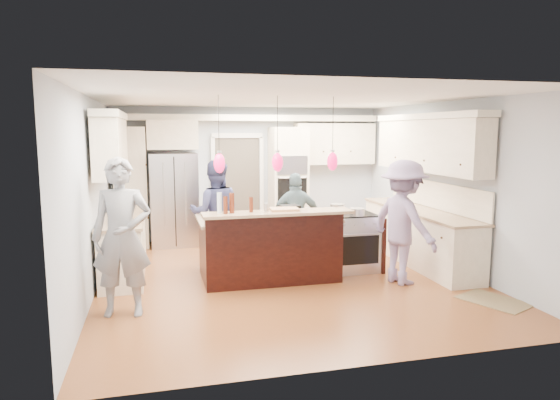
% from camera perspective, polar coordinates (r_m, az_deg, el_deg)
% --- Properties ---
extents(ground_plane, '(6.00, 6.00, 0.00)m').
position_cam_1_polar(ground_plane, '(7.74, 0.63, -8.81)').
color(ground_plane, '#975129').
rests_on(ground_plane, ground).
extents(room_shell, '(5.54, 6.04, 2.72)m').
position_cam_1_polar(room_shell, '(7.42, 0.65, 4.75)').
color(room_shell, '#B2BCC6').
rests_on(room_shell, ground).
extents(refrigerator, '(0.90, 0.70, 1.80)m').
position_cam_1_polar(refrigerator, '(9.91, -11.99, 0.06)').
color(refrigerator, '#B7B7BC').
rests_on(refrigerator, ground).
extents(oven_column, '(0.72, 0.69, 2.30)m').
position_cam_1_polar(oven_column, '(10.24, 0.94, 1.90)').
color(oven_column, '#F9E7CA').
rests_on(oven_column, ground).
extents(back_upper_cabinets, '(5.30, 0.61, 2.54)m').
position_cam_1_polar(back_upper_cabinets, '(10.01, -7.52, 4.67)').
color(back_upper_cabinets, '#F9E7CA').
rests_on(back_upper_cabinets, ground).
extents(right_counter_run, '(0.64, 3.10, 2.51)m').
position_cam_1_polar(right_counter_run, '(8.71, 15.89, -0.12)').
color(right_counter_run, '#F9E7CA').
rests_on(right_counter_run, ground).
extents(left_cabinets, '(0.64, 2.30, 2.51)m').
position_cam_1_polar(left_cabinets, '(8.08, -17.89, -0.81)').
color(left_cabinets, '#F9E7CA').
rests_on(left_cabinets, ground).
extents(kitchen_island, '(2.10, 1.46, 1.12)m').
position_cam_1_polar(kitchen_island, '(7.63, -1.31, -5.30)').
color(kitchen_island, black).
rests_on(kitchen_island, ground).
extents(island_range, '(0.82, 0.71, 0.92)m').
position_cam_1_polar(island_range, '(8.12, 8.35, -4.77)').
color(island_range, '#B7B7BC').
rests_on(island_range, ground).
extents(pendant_lights, '(1.75, 0.15, 1.03)m').
position_cam_1_polar(pendant_lights, '(6.87, -0.29, 4.37)').
color(pendant_lights, black).
rests_on(pendant_lights, ground).
extents(person_bar_end, '(0.76, 0.55, 1.93)m').
position_cam_1_polar(person_bar_end, '(6.29, -17.62, -4.08)').
color(person_bar_end, gray).
rests_on(person_bar_end, ground).
extents(person_far_left, '(0.93, 0.77, 1.75)m').
position_cam_1_polar(person_far_left, '(8.33, -7.41, -1.49)').
color(person_far_left, navy).
rests_on(person_far_left, ground).
extents(person_far_right, '(0.92, 0.45, 1.52)m').
position_cam_1_polar(person_far_right, '(8.47, 1.86, -2.05)').
color(person_far_right, slate).
rests_on(person_far_right, ground).
extents(person_range_side, '(0.98, 1.32, 1.82)m').
position_cam_1_polar(person_range_side, '(7.48, 13.94, -2.48)').
color(person_range_side, gray).
rests_on(person_range_side, ground).
extents(floor_rug, '(0.87, 1.01, 0.01)m').
position_cam_1_polar(floor_rug, '(7.28, 23.28, -10.54)').
color(floor_rug, olive).
rests_on(floor_rug, ground).
extents(water_bottle, '(0.07, 0.07, 0.28)m').
position_cam_1_polar(water_bottle, '(6.80, -6.93, -0.32)').
color(water_bottle, silver).
rests_on(water_bottle, kitchen_island).
extents(beer_bottle_a, '(0.07, 0.07, 0.24)m').
position_cam_1_polar(beer_bottle_a, '(6.74, -6.25, -0.58)').
color(beer_bottle_a, '#4E1D0D').
rests_on(beer_bottle_a, kitchen_island).
extents(beer_bottle_b, '(0.06, 0.06, 0.21)m').
position_cam_1_polar(beer_bottle_b, '(6.85, -3.32, -0.53)').
color(beer_bottle_b, '#4E1D0D').
rests_on(beer_bottle_b, kitchen_island).
extents(beer_bottle_c, '(0.07, 0.07, 0.27)m').
position_cam_1_polar(beer_bottle_c, '(6.79, -5.53, -0.35)').
color(beer_bottle_c, '#4E1D0D').
rests_on(beer_bottle_c, kitchen_island).
extents(drink_can, '(0.08, 0.08, 0.12)m').
position_cam_1_polar(drink_can, '(6.91, -1.60, -0.83)').
color(drink_can, '#B7B7BC').
rests_on(drink_can, kitchen_island).
extents(cutting_board, '(0.41, 0.31, 0.03)m').
position_cam_1_polar(cutting_board, '(7.01, 0.48, -1.06)').
color(cutting_board, tan).
rests_on(cutting_board, kitchen_island).
extents(pot_large, '(0.23, 0.23, 0.14)m').
position_cam_1_polar(pot_large, '(8.11, 6.59, -0.93)').
color(pot_large, '#B7B7BC').
rests_on(pot_large, island_range).
extents(pot_small, '(0.23, 0.23, 0.11)m').
position_cam_1_polar(pot_small, '(7.85, 8.82, -1.35)').
color(pot_small, '#B7B7BC').
rests_on(pot_small, island_range).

